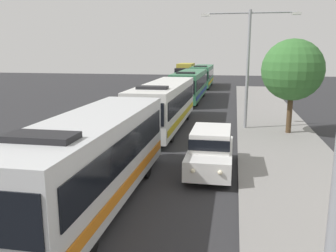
# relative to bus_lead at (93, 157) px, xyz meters

# --- Properties ---
(bus_lead) EXTENTS (2.58, 10.47, 3.21)m
(bus_lead) POSITION_rel_bus_lead_xyz_m (0.00, 0.00, 0.00)
(bus_lead) COLOR silver
(bus_lead) RESTS_ON ground_plane
(bus_second_in_line) EXTENTS (2.58, 11.96, 3.21)m
(bus_second_in_line) POSITION_rel_bus_lead_xyz_m (0.00, 12.51, 0.00)
(bus_second_in_line) COLOR silver
(bus_second_in_line) RESTS_ON ground_plane
(bus_middle) EXTENTS (2.58, 12.31, 3.21)m
(bus_middle) POSITION_rel_bus_lead_xyz_m (0.00, 26.64, 0.00)
(bus_middle) COLOR #33724C
(bus_middle) RESTS_ON ground_plane
(bus_fourth_in_line) EXTENTS (2.58, 10.78, 3.21)m
(bus_fourth_in_line) POSITION_rel_bus_lead_xyz_m (0.00, 40.89, 0.00)
(bus_fourth_in_line) COLOR #33724C
(bus_fourth_in_line) RESTS_ON ground_plane
(white_suv) EXTENTS (1.86, 4.71, 1.90)m
(white_suv) POSITION_rel_bus_lead_xyz_m (3.70, 4.12, -0.66)
(white_suv) COLOR white
(white_suv) RESTS_ON ground_plane
(box_truck_oncoming) EXTENTS (2.35, 7.08, 3.15)m
(box_truck_oncoming) POSITION_rel_bus_lead_xyz_m (-3.30, 46.58, 0.01)
(box_truck_oncoming) COLOR black
(box_truck_oncoming) RESTS_ON ground_plane
(streetlamp_mid) EXTENTS (6.11, 0.28, 7.56)m
(streetlamp_mid) POSITION_rel_bus_lead_xyz_m (5.40, 12.91, 3.16)
(streetlamp_mid) COLOR gray
(streetlamp_mid) RESTS_ON sidewalk
(roadside_tree) EXTENTS (3.73, 3.73, 5.77)m
(roadside_tree) POSITION_rel_bus_lead_xyz_m (8.03, 11.97, 2.35)
(roadside_tree) COLOR #4C3823
(roadside_tree) RESTS_ON sidewalk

